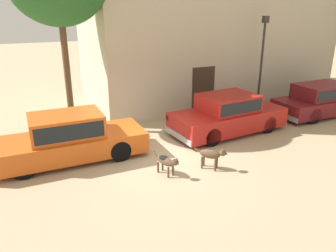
{
  "coord_description": "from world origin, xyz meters",
  "views": [
    {
      "loc": [
        -3.76,
        -8.8,
        4.5
      ],
      "look_at": [
        0.37,
        0.2,
        0.9
      ],
      "focal_mm": 34.99,
      "sensor_mm": 36.0,
      "label": 1
    }
  ],
  "objects_px": {
    "parked_sedan_third": "(323,99)",
    "stray_dog_tan": "(167,161)",
    "parked_sedan_nearest": "(69,137)",
    "parked_sedan_second": "(228,114)",
    "stray_dog_spotted": "(212,155)",
    "street_lamp": "(262,53)"
  },
  "relations": [
    {
      "from": "parked_sedan_second",
      "to": "street_lamp",
      "type": "xyz_separation_m",
      "value": [
        2.71,
        1.58,
        1.91
      ]
    },
    {
      "from": "stray_dog_tan",
      "to": "parked_sedan_second",
      "type": "bearing_deg",
      "value": 102.16
    },
    {
      "from": "parked_sedan_nearest",
      "to": "stray_dog_tan",
      "type": "distance_m",
      "value": 3.2
    },
    {
      "from": "stray_dog_spotted",
      "to": "stray_dog_tan",
      "type": "distance_m",
      "value": 1.37
    },
    {
      "from": "parked_sedan_second",
      "to": "stray_dog_tan",
      "type": "distance_m",
      "value": 4.11
    },
    {
      "from": "parked_sedan_nearest",
      "to": "stray_dog_tan",
      "type": "xyz_separation_m",
      "value": [
        2.32,
        -2.19,
        -0.31
      ]
    },
    {
      "from": "parked_sedan_third",
      "to": "street_lamp",
      "type": "distance_m",
      "value": 3.4
    },
    {
      "from": "parked_sedan_second",
      "to": "stray_dog_spotted",
      "type": "relative_size",
      "value": 5.51
    },
    {
      "from": "parked_sedan_nearest",
      "to": "parked_sedan_second",
      "type": "distance_m",
      "value": 5.82
    },
    {
      "from": "stray_dog_tan",
      "to": "street_lamp",
      "type": "bearing_deg",
      "value": 101.7
    },
    {
      "from": "stray_dog_spotted",
      "to": "street_lamp",
      "type": "distance_m",
      "value": 6.64
    },
    {
      "from": "parked_sedan_third",
      "to": "stray_dog_spotted",
      "type": "bearing_deg",
      "value": -161.72
    },
    {
      "from": "parked_sedan_second",
      "to": "stray_dog_tan",
      "type": "bearing_deg",
      "value": -153.27
    },
    {
      "from": "parked_sedan_second",
      "to": "stray_dog_spotted",
      "type": "height_order",
      "value": "parked_sedan_second"
    },
    {
      "from": "stray_dog_spotted",
      "to": "street_lamp",
      "type": "height_order",
      "value": "street_lamp"
    },
    {
      "from": "parked_sedan_third",
      "to": "stray_dog_spotted",
      "type": "height_order",
      "value": "parked_sedan_third"
    },
    {
      "from": "parked_sedan_second",
      "to": "stray_dog_spotted",
      "type": "distance_m",
      "value": 3.22
    },
    {
      "from": "street_lamp",
      "to": "stray_dog_spotted",
      "type": "bearing_deg",
      "value": -140.9
    },
    {
      "from": "stray_dog_tan",
      "to": "street_lamp",
      "type": "distance_m",
      "value": 7.57
    },
    {
      "from": "parked_sedan_third",
      "to": "stray_dog_tan",
      "type": "bearing_deg",
      "value": -166.02
    },
    {
      "from": "parked_sedan_third",
      "to": "parked_sedan_second",
      "type": "bearing_deg",
      "value": -179.48
    },
    {
      "from": "stray_dog_spotted",
      "to": "street_lamp",
      "type": "relative_size",
      "value": 0.2
    }
  ]
}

